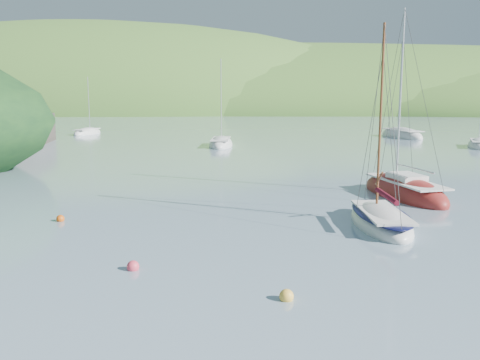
{
  "coord_description": "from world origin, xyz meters",
  "views": [
    {
      "loc": [
        0.04,
        -17.4,
        6.42
      ],
      "look_at": [
        -0.93,
        8.0,
        2.14
      ],
      "focal_mm": 40.0,
      "sensor_mm": 36.0,
      "label": 1
    }
  ],
  "objects_px": {
    "distant_sloop_a": "(221,145)",
    "distant_sloop_c": "(87,133)",
    "daysailer_white": "(381,221)",
    "distant_sloop_b": "(402,136)",
    "distant_sloop_d": "(479,146)",
    "sloop_red": "(404,193)"
  },
  "relations": [
    {
      "from": "daysailer_white",
      "to": "distant_sloop_a",
      "type": "bearing_deg",
      "value": 103.0
    },
    {
      "from": "distant_sloop_a",
      "to": "distant_sloop_c",
      "type": "xyz_separation_m",
      "value": [
        -20.99,
        16.34,
        -0.02
      ]
    },
    {
      "from": "daysailer_white",
      "to": "distant_sloop_a",
      "type": "height_order",
      "value": "distant_sloop_a"
    },
    {
      "from": "daysailer_white",
      "to": "distant_sloop_c",
      "type": "xyz_separation_m",
      "value": [
        -31.38,
        52.85,
        -0.07
      ]
    },
    {
      "from": "distant_sloop_a",
      "to": "distant_sloop_d",
      "type": "bearing_deg",
      "value": -0.51
    },
    {
      "from": "distant_sloop_b",
      "to": "distant_sloop_c",
      "type": "relative_size",
      "value": 1.43
    },
    {
      "from": "daysailer_white",
      "to": "distant_sloop_b",
      "type": "xyz_separation_m",
      "value": [
        13.68,
        49.22,
        -0.02
      ]
    },
    {
      "from": "sloop_red",
      "to": "distant_sloop_b",
      "type": "bearing_deg",
      "value": 59.75
    },
    {
      "from": "daysailer_white",
      "to": "distant_sloop_b",
      "type": "height_order",
      "value": "distant_sloop_b"
    },
    {
      "from": "daysailer_white",
      "to": "distant_sloop_c",
      "type": "height_order",
      "value": "daysailer_white"
    },
    {
      "from": "daysailer_white",
      "to": "distant_sloop_c",
      "type": "relative_size",
      "value": 1.12
    },
    {
      "from": "distant_sloop_a",
      "to": "sloop_red",
      "type": "bearing_deg",
      "value": -65.76
    },
    {
      "from": "distant_sloop_b",
      "to": "distant_sloop_c",
      "type": "distance_m",
      "value": 45.21
    },
    {
      "from": "sloop_red",
      "to": "distant_sloop_c",
      "type": "xyz_separation_m",
      "value": [
        -34.42,
        45.54,
        -0.06
      ]
    },
    {
      "from": "distant_sloop_d",
      "to": "daysailer_white",
      "type": "bearing_deg",
      "value": -100.52
    },
    {
      "from": "distant_sloop_d",
      "to": "distant_sloop_c",
      "type": "bearing_deg",
      "value": 179.21
    },
    {
      "from": "distant_sloop_c",
      "to": "distant_sloop_b",
      "type": "bearing_deg",
      "value": 8.89
    },
    {
      "from": "distant_sloop_b",
      "to": "sloop_red",
      "type": "bearing_deg",
      "value": -120.09
    },
    {
      "from": "distant_sloop_b",
      "to": "distant_sloop_d",
      "type": "xyz_separation_m",
      "value": [
        5.45,
        -12.73,
        -0.04
      ]
    },
    {
      "from": "daysailer_white",
      "to": "sloop_red",
      "type": "bearing_deg",
      "value": 64.52
    },
    {
      "from": "sloop_red",
      "to": "distant_sloop_d",
      "type": "xyz_separation_m",
      "value": [
        16.09,
        29.18,
        -0.06
      ]
    },
    {
      "from": "distant_sloop_b",
      "to": "distant_sloop_c",
      "type": "height_order",
      "value": "distant_sloop_b"
    }
  ]
}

